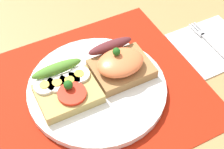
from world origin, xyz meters
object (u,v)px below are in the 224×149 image
(napkin, at_px, (212,44))
(sandwich_egg_tomato, at_px, (65,87))
(plate, at_px, (97,88))
(sandwich_salmon, at_px, (120,64))
(fork, at_px, (211,42))

(napkin, bearing_deg, sandwich_egg_tomato, 178.03)
(plate, distance_m, sandwich_egg_tomato, 0.06)
(sandwich_salmon, height_order, fork, sandwich_salmon)
(sandwich_salmon, xyz_separation_m, fork, (0.20, -0.01, -0.03))
(plate, bearing_deg, napkin, 0.10)
(napkin, relative_size, fork, 1.00)
(napkin, bearing_deg, plate, -179.90)
(sandwich_egg_tomato, xyz_separation_m, fork, (0.31, -0.01, -0.02))
(sandwich_egg_tomato, distance_m, sandwich_salmon, 0.11)
(napkin, bearing_deg, fork, 140.40)
(sandwich_egg_tomato, relative_size, fork, 0.74)
(plate, distance_m, napkin, 0.26)
(sandwich_egg_tomato, relative_size, napkin, 0.74)
(sandwich_egg_tomato, relative_size, sandwich_salmon, 1.00)
(plate, bearing_deg, fork, 0.64)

